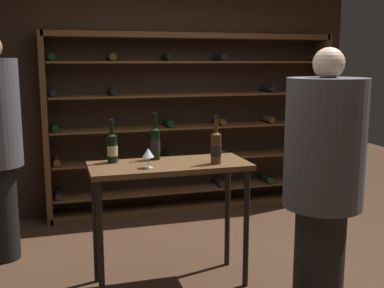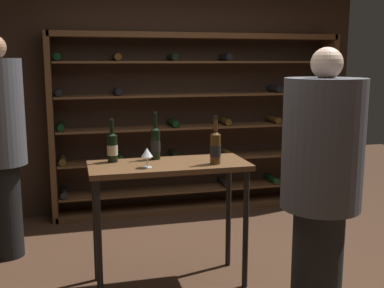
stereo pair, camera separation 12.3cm
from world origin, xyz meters
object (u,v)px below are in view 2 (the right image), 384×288
Objects in this scene: wine_rack at (199,124)px; wine_bottle_black_capsule at (155,143)px; tasting_table at (169,180)px; person_guest_blue_shirt at (321,176)px; wine_bottle_green_slim at (215,147)px; person_guest_plum_blouse at (1,138)px; wine_bottle_amber_reserve at (112,147)px; wine_glass_stemmed_right at (147,153)px.

wine_rack is 1.80m from wine_bottle_black_capsule.
person_guest_blue_shirt is (0.86, -0.72, 0.15)m from tasting_table.
wine_bottle_green_slim is at bearing -18.19° from tasting_table.
tasting_table is 0.43m from wine_bottle_green_slim.
tasting_table is (-0.72, -1.79, -0.17)m from wine_rack.
tasting_table is 1.58m from person_guest_plum_blouse.
person_guest_blue_shirt is 1.54m from wine_bottle_amber_reserve.
wine_bottle_amber_reserve is at bearing 160.47° from wine_bottle_green_slim.
wine_rack is 2.52m from person_guest_blue_shirt.
wine_bottle_green_slim is at bearing -19.53° from wine_bottle_amber_reserve.
wine_glass_stemmed_right is (-0.90, -1.89, 0.07)m from wine_rack.
person_guest_blue_shirt reaches higher than tasting_table.
wine_bottle_black_capsule is 0.30m from wine_glass_stemmed_right.
wine_bottle_amber_reserve is (0.89, -0.73, 0.01)m from person_guest_plum_blouse.
person_guest_plum_blouse is 13.47× the size of wine_glass_stemmed_right.
person_guest_blue_shirt is at bearing -86.87° from wine_rack.
wine_bottle_black_capsule is (-0.93, 0.90, 0.11)m from person_guest_blue_shirt.
person_guest_blue_shirt is 0.94× the size of person_guest_plum_blouse.
wine_bottle_black_capsule is at bearing 3.23° from wine_bottle_amber_reserve.
wine_bottle_black_capsule is (-0.79, -1.62, 0.09)m from wine_rack.
person_guest_plum_blouse reaches higher than person_guest_blue_shirt.
wine_bottle_green_slim is (-0.39, -1.90, 0.09)m from wine_rack.
person_guest_plum_blouse is 5.39× the size of wine_bottle_green_slim.
person_guest_plum_blouse is at bearing 145.61° from tasting_table.
wine_rack reaches higher than wine_bottle_black_capsule.
person_guest_plum_blouse reaches higher than wine_glass_stemmed_right.
wine_bottle_green_slim is (1.62, -0.99, 0.02)m from person_guest_plum_blouse.
wine_bottle_black_capsule is at bearing -179.65° from person_guest_blue_shirt.
person_guest_plum_blouse is 1.15m from wine_bottle_amber_reserve.
wine_glass_stemmed_right is at bearing -149.63° from tasting_table.
wine_rack is 2.21m from person_guest_plum_blouse.
tasting_table is 0.50m from wine_bottle_amber_reserve.
person_guest_blue_shirt is at bearing 166.77° from person_guest_plum_blouse.
person_guest_blue_shirt is 5.04× the size of wine_bottle_green_slim.
person_guest_plum_blouse is at bearing 148.54° from wine_bottle_green_slim.
wine_rack is at bearing -132.32° from person_guest_plum_blouse.
wine_rack is 2.10m from wine_glass_stemmed_right.
wine_glass_stemmed_right is at bearing -115.54° from wine_rack.
person_guest_blue_shirt reaches higher than wine_bottle_black_capsule.
wine_glass_stemmed_right is at bearing -166.40° from person_guest_blue_shirt.
wine_bottle_black_capsule is 0.34m from wine_bottle_amber_reserve.
wine_bottle_black_capsule reaches higher than wine_bottle_green_slim.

